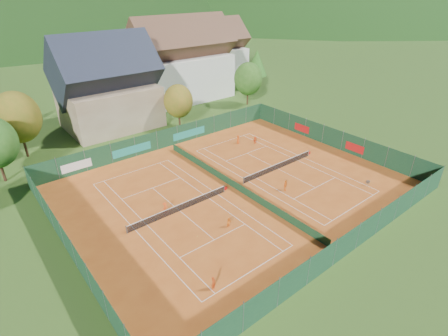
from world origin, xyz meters
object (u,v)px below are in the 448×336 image
at_px(hotel_block_a, 182,64).
at_px(player_left_near, 214,283).
at_px(ball_hopper, 368,182).
at_px(player_right_far_a, 238,139).
at_px(player_right_near, 285,185).
at_px(chalet, 108,89).
at_px(player_right_far_b, 255,140).
at_px(hotel_block_b, 212,55).
at_px(player_left_far, 165,208).
at_px(player_left_mid, 229,222).

xyz_separation_m(hotel_block_a, player_left_near, (-27.91, -47.41, -6.70)).
xyz_separation_m(hotel_block_a, ball_hopper, (-2.47, -46.20, -6.83)).
bearing_deg(player_right_far_a, player_right_near, 43.57).
relative_size(chalet, player_right_far_b, 13.50).
height_order(hotel_block_b, player_left_far, hotel_block_b).
bearing_deg(hotel_block_b, player_left_near, -127.11).
relative_size(player_left_far, player_right_near, 0.96).
bearing_deg(ball_hopper, player_right_near, 147.20).
distance_m(chalet, player_left_far, 30.55).
relative_size(chalet, player_left_mid, 13.68).
relative_size(hotel_block_a, player_right_far_b, 18.01).
height_order(player_left_far, player_right_far_b, player_left_far).
bearing_deg(chalet, ball_hopper, -67.64).
bearing_deg(ball_hopper, player_left_mid, 166.77).
height_order(hotel_block_b, player_left_near, hotel_block_b).
bearing_deg(player_right_near, player_left_far, 129.63).
bearing_deg(player_right_far_b, player_right_near, 40.31).
distance_m(player_left_near, player_right_far_b, 30.47).
height_order(player_left_mid, player_right_far_b, player_right_far_b).
height_order(player_right_near, player_right_far_b, player_right_near).
bearing_deg(player_right_far_b, player_left_mid, 18.17).
bearing_deg(player_right_far_a, player_left_near, 17.24).
relative_size(player_left_far, player_right_far_a, 0.98).
xyz_separation_m(chalet, ball_hopper, (16.53, -40.20, -6.07)).
bearing_deg(player_left_near, chalet, 46.77).
xyz_separation_m(hotel_block_a, hotel_block_b, (14.00, 8.00, -0.76)).
height_order(hotel_block_b, ball_hopper, hotel_block_b).
relative_size(player_left_mid, player_right_far_b, 0.99).
distance_m(hotel_block_a, player_right_far_a, 27.60).
distance_m(hotel_block_b, player_left_mid, 61.40).
relative_size(hotel_block_b, ball_hopper, 21.60).
height_order(hotel_block_a, player_right_far_b, hotel_block_a).
bearing_deg(hotel_block_a, player_right_far_b, -99.50).
bearing_deg(chalet, player_right_far_a, -58.19).
relative_size(hotel_block_a, player_right_near, 15.21).
xyz_separation_m(chalet, player_right_far_a, (12.37, -19.95, -5.93)).
bearing_deg(ball_hopper, hotel_block_b, 73.10).
height_order(chalet, player_right_far_b, chalet).
height_order(chalet, ball_hopper, chalet).
xyz_separation_m(player_left_near, player_right_far_b, (23.27, 19.67, -0.08)).
relative_size(player_left_mid, player_right_near, 0.83).
xyz_separation_m(ball_hopper, player_left_far, (-22.97, 10.93, 0.12)).
bearing_deg(chalet, player_left_near, -102.15).
relative_size(player_right_far_a, player_right_far_b, 1.15).
relative_size(ball_hopper, player_right_far_a, 0.58).
distance_m(ball_hopper, player_left_mid, 19.58).
distance_m(chalet, player_left_mid, 36.31).
bearing_deg(player_right_far_b, player_left_far, -1.55).
bearing_deg(player_right_far_a, player_left_mid, 18.63).
bearing_deg(player_left_mid, player_left_near, -136.53).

